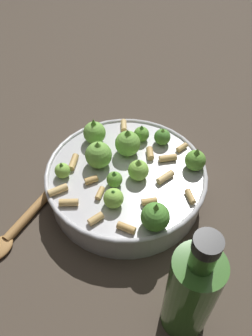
{
  "coord_description": "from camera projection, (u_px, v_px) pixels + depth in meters",
  "views": [
    {
      "loc": [
        0.03,
        0.4,
        0.51
      ],
      "look_at": [
        0.0,
        0.0,
        0.07
      ],
      "focal_mm": 36.71,
      "sensor_mm": 36.0,
      "label": 1
    }
  ],
  "objects": [
    {
      "name": "ground_plane",
      "position": [
        126.0,
        192.0,
        0.65
      ],
      "size": [
        2.4,
        2.4,
        0.0
      ],
      "primitive_type": "plane",
      "color": "#42382D"
    },
    {
      "name": "wooden_spoon",
      "position": [
        29.0,
        215.0,
        0.61
      ],
      "size": [
        0.15,
        0.2,
        0.02
      ],
      "color": "#9E703D",
      "rests_on": "ground"
    },
    {
      "name": "cooking_pan",
      "position": [
        126.0,
        179.0,
        0.62
      ],
      "size": [
        0.29,
        0.29,
        0.12
      ],
      "color": "#B7B7BC",
      "rests_on": "ground"
    },
    {
      "name": "olive_oil_bottle",
      "position": [
        191.0,
        293.0,
        0.43
      ],
      "size": [
        0.06,
        0.06,
        0.22
      ],
      "color": "#336023",
      "rests_on": "ground"
    }
  ]
}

